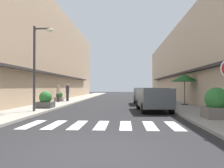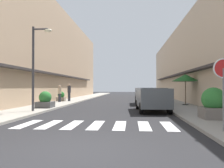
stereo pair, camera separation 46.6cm
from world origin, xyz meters
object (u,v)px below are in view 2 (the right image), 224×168
Objects in this scene: parked_car_near at (152,97)px; cafe_umbrella at (185,78)px; round_street_sign at (224,75)px; planter_midblock at (45,100)px; pedestrian_walking_far at (60,93)px; street_lamp at (36,59)px; pedestrian_walking_near at (69,92)px; planter_far at (61,97)px; planter_corner at (214,104)px; parked_car_mid at (146,94)px.

parked_car_near is 1.76× the size of cafe_umbrella.
round_street_sign is at bearing -76.31° from parked_car_near.
pedestrian_walking_far is (-0.93, 5.99, 0.34)m from planter_midblock.
parked_car_near is at bearing 11.52° from street_lamp.
planter_midblock is 0.64× the size of pedestrian_walking_near.
parked_car_near is 0.85× the size of street_lamp.
pedestrian_walking_far is (0.30, -1.36, 0.40)m from planter_far.
street_lamp reaches higher than pedestrian_walking_near.
pedestrian_walking_far is at bearing 140.22° from parked_car_near.
planter_corner is 14.86m from pedestrian_walking_far.
planter_midblock is 6.07m from pedestrian_walking_far.
pedestrian_walking_near is 1.40m from pedestrian_walking_far.
parked_car_mid is (0.00, 5.89, 0.00)m from parked_car_near.
parked_car_near is at bearing 103.69° from round_street_sign.
parked_car_mid is 8.15m from pedestrian_walking_far.
cafe_umbrella is (2.98, 3.97, 1.33)m from parked_car_near.
cafe_umbrella is at bearing 17.58° from planter_midblock.
pedestrian_walking_far is at bearing 173.95° from parked_car_mid.
street_lamp is at bearing 147.83° from round_street_sign.
planter_corner is (-0.60, -7.76, -1.47)m from cafe_umbrella.
round_street_sign is 2.07× the size of planter_midblock.
parked_car_mid is at bearing 46.71° from street_lamp.
parked_car_near is 11.68m from planter_far.
pedestrian_walking_near is at bearing 164.20° from parked_car_mid.
planter_midblock is at bearing 173.97° from parked_car_near.
planter_midblock is (-0.30, 2.16, -2.58)m from street_lamp.
pedestrian_walking_far is at bearing 134.85° from planter_corner.
planter_corner is 1.44× the size of planter_far.
round_street_sign is 0.47× the size of street_lamp.
round_street_sign is at bearing -32.17° from street_lamp.
planter_midblock is (-10.14, -3.21, -1.64)m from cafe_umbrella.
parked_car_mid reaches higher than planter_far.
planter_midblock is 0.71× the size of pedestrian_walking_far.
street_lamp is at bearing -133.29° from parked_car_mid.
round_street_sign is 17.41m from pedestrian_walking_near.
pedestrian_walking_near is (-7.54, 8.02, 0.13)m from parked_car_near.
planter_far is (-1.23, 7.35, -0.06)m from planter_midblock.
parked_car_near is 11.01m from pedestrian_walking_near.
parked_car_mid is 10.27m from street_lamp.
pedestrian_walking_near reaches higher than planter_midblock.
pedestrian_walking_far is at bearing 98.64° from street_lamp.
planter_corner is at bearing -94.42° from cafe_umbrella.
round_street_sign is 1.46× the size of pedestrian_walking_far.
pedestrian_walking_near is at bearing 133.22° from parked_car_near.
parked_car_near is 7.02m from round_street_sign.
parked_car_near is 3.78× the size of planter_midblock.
parked_car_mid is 3.74× the size of planter_midblock.
parked_car_near is at bearing -67.23° from pedestrian_walking_far.
planter_midblock is at bearing -108.58° from pedestrian_walking_far.
parked_car_near is 5.14m from cafe_umbrella.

